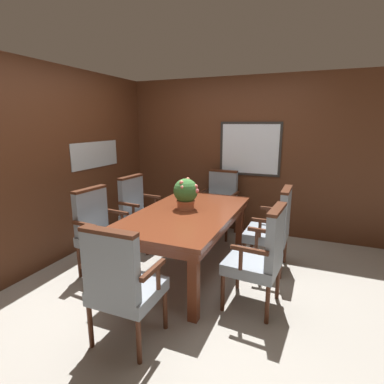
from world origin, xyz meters
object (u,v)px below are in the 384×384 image
(chair_left_near, at_px, (100,228))
(chair_right_near, at_px, (261,254))
(dining_table, at_px, (187,219))
(potted_plant, at_px, (186,193))
(chair_right_far, at_px, (274,226))
(chair_left_far, at_px, (139,209))
(chair_head_far, at_px, (220,200))
(chair_head_near, at_px, (121,282))

(chair_left_near, bearing_deg, chair_right_near, -84.37)
(dining_table, bearing_deg, potted_plant, 121.10)
(dining_table, xyz_separation_m, chair_left_near, (-0.93, -0.43, -0.10))
(chair_right_far, relative_size, potted_plant, 2.69)
(chair_left_near, xyz_separation_m, potted_plant, (0.87, 0.52, 0.39))
(chair_left_far, height_order, chair_head_far, same)
(chair_head_far, bearing_deg, dining_table, -85.35)
(dining_table, bearing_deg, chair_left_near, -155.33)
(dining_table, distance_m, chair_left_far, 1.05)
(chair_head_near, distance_m, chair_left_near, 1.32)
(chair_right_far, bearing_deg, dining_table, -64.37)
(dining_table, xyz_separation_m, chair_right_near, (0.94, -0.42, -0.10))
(dining_table, bearing_deg, chair_left_far, 155.25)
(dining_table, relative_size, potted_plant, 5.09)
(chair_left_far, relative_size, chair_head_far, 1.00)
(dining_table, xyz_separation_m, potted_plant, (-0.06, 0.09, 0.29))
(chair_head_far, relative_size, chair_right_near, 1.00)
(chair_head_far, bearing_deg, chair_right_far, -39.72)
(chair_left_far, distance_m, chair_head_far, 1.31)
(chair_head_near, height_order, chair_left_far, same)
(chair_head_near, distance_m, chair_right_near, 1.30)
(chair_head_near, xyz_separation_m, potted_plant, (-0.08, 1.44, 0.39))
(chair_left_far, xyz_separation_m, potted_plant, (0.89, -0.34, 0.39))
(chair_head_near, distance_m, chair_head_far, 2.69)
(chair_right_far, distance_m, chair_head_far, 1.32)
(chair_head_near, relative_size, chair_left_near, 1.00)
(chair_left_near, height_order, chair_head_far, same)
(chair_right_near, bearing_deg, potted_plant, -112.64)
(chair_right_far, height_order, chair_head_far, same)
(chair_left_near, relative_size, potted_plant, 2.69)
(chair_left_far, bearing_deg, chair_left_near, -174.03)
(potted_plant, bearing_deg, chair_right_near, -27.29)
(chair_right_far, relative_size, chair_left_far, 1.00)
(dining_table, height_order, chair_left_near, chair_left_near)
(chair_right_far, xyz_separation_m, chair_left_far, (-1.88, 0.00, 0.00))
(chair_left_near, bearing_deg, dining_table, -59.94)
(chair_left_far, bearing_deg, chair_right_near, -109.46)
(chair_head_near, xyz_separation_m, chair_left_near, (-0.95, 0.92, 0.00))
(chair_head_far, height_order, chair_right_near, same)
(potted_plant, bearing_deg, chair_head_near, -86.76)
(chair_head_near, bearing_deg, chair_head_far, -89.46)
(dining_table, bearing_deg, chair_head_far, 90.52)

